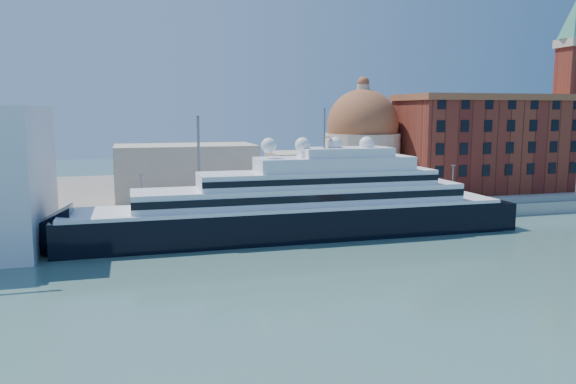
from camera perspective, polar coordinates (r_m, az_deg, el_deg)
name	(u,v)px	position (r m, az deg, el deg)	size (l,w,h in m)	color
ground	(380,271)	(76.84, 9.37, -7.94)	(400.00, 400.00, 0.00)	#365E58
quay	(304,217)	(107.44, 1.68, -2.52)	(180.00, 10.00, 2.50)	gray
land	(257,190)	(146.61, -3.12, 0.24)	(260.00, 72.00, 2.00)	slate
quay_fence	(312,211)	(102.90, 2.44, -1.96)	(180.00, 0.10, 1.20)	slate
superyacht	(278,212)	(94.26, -1.02, -2.09)	(85.11, 11.80, 25.44)	black
warehouse	(486,142)	(145.45, 19.47, 4.79)	(43.00, 19.00, 23.25)	maroon
campanile	(572,81)	(160.48, 26.86, 10.01)	(8.40, 8.40, 47.00)	maroon
church	(300,156)	(130.53, 1.26, 3.65)	(66.00, 18.00, 25.50)	beige
lamp_posts	(241,175)	(101.42, -4.85, 1.72)	(120.80, 2.40, 18.00)	slate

